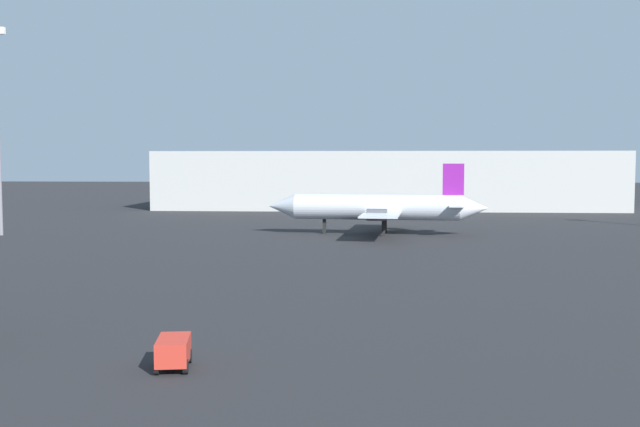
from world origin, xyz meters
TOP-DOWN VIEW (x-y plane):
  - airplane_distant at (-2.94, 78.88)m, footprint 26.35×21.50m
  - baggage_cart at (-12.13, 22.01)m, footprint 1.72×2.58m
  - terminal_building at (-0.99, 130.16)m, footprint 83.33×24.46m

SIDE VIEW (x-z plane):
  - baggage_cart at x=-12.13m, z-range 0.11..1.41m
  - airplane_distant at x=-2.94m, z-range -0.98..7.49m
  - terminal_building at x=-0.99m, z-range 0.00..10.53m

